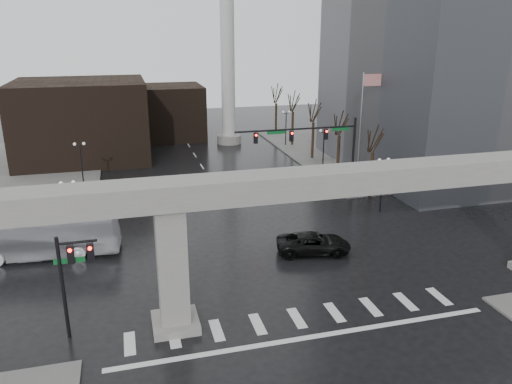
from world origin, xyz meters
The scene contains 22 objects.
ground centered at (0.00, 0.00, 0.00)m, with size 160.00×160.00×0.00m, color black.
sidewalk_ne centered at (26.00, 36.00, 0.07)m, with size 28.00×36.00×0.15m, color slate.
elevated_guideway centered at (1.26, 0.00, 6.88)m, with size 48.00×2.60×8.70m.
building_far_left centered at (-14.00, 42.00, 5.00)m, with size 16.00×14.00×10.00m, color black.
building_far_mid centered at (-2.00, 52.00, 4.00)m, with size 10.00×10.00×8.00m, color black.
smokestack centered at (6.00, 46.00, 13.35)m, with size 3.60×3.60×30.00m.
signal_mast_arm centered at (8.99, 18.80, 5.83)m, with size 12.12×0.43×8.00m.
signal_left_pole centered at (-12.25, 0.50, 4.07)m, with size 2.30×0.30×6.00m.
flagpole_assembly centered at (15.29, 22.00, 7.53)m, with size 2.06×0.12×12.00m.
lamp_right_0 centered at (13.50, 14.00, 3.47)m, with size 1.22×0.32×5.11m.
lamp_right_1 centered at (13.50, 28.00, 3.47)m, with size 1.22×0.32×5.11m.
lamp_right_2 centered at (13.50, 42.00, 3.47)m, with size 1.22×0.32×5.11m.
lamp_left_0 centered at (-13.50, 14.00, 3.47)m, with size 1.22×0.32×5.11m.
lamp_left_1 centered at (-13.50, 28.00, 3.47)m, with size 1.22×0.32×5.11m.
lamp_left_2 centered at (-13.50, 42.00, 3.47)m, with size 1.22×0.32×5.11m.
tree_right_0 centered at (14.53, 18.02, 2.79)m, with size 1.09×1.58×7.50m.
tree_right_1 centered at (14.53, 26.02, 2.85)m, with size 1.09×1.61×7.67m.
tree_right_2 centered at (14.53, 34.02, 2.91)m, with size 1.10×1.63×7.85m.
tree_right_3 centered at (14.53, 42.02, 2.98)m, with size 1.11×1.66×8.02m.
tree_right_4 centered at (14.53, 50.02, 3.04)m, with size 1.12×1.69×8.19m.
pickup_truck centered at (4.22, 7.18, 0.78)m, with size 2.58×5.59×1.55m, color black.
city_bus centered at (-16.05, 12.00, 1.71)m, with size 2.87×12.27×3.42m, color silver.
Camera 1 is at (-8.97, -25.07, 16.29)m, focal length 35.00 mm.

